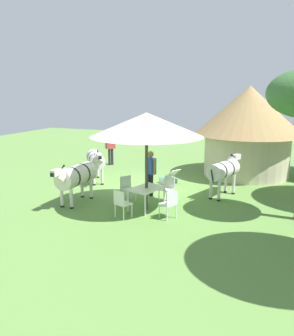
{
  "coord_description": "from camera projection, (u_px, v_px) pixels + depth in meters",
  "views": [
    {
      "loc": [
        13.27,
        5.2,
        3.92
      ],
      "look_at": [
        0.94,
        0.36,
        1.0
      ],
      "focal_mm": 37.97,
      "sensor_mm": 36.0,
      "label": 1
    }
  ],
  "objects": [
    {
      "name": "standing_watcher",
      "position": [
        111.0,
        145.0,
        18.76
      ],
      "size": [
        0.5,
        0.49,
        1.76
      ],
      "rotation": [
        0.0,
        0.0,
        -0.76
      ],
      "color": "black",
      "rests_on": "ground_plane"
    },
    {
      "name": "patio_chair_near_lawn",
      "position": [
        168.0,
        187.0,
        12.68
      ],
      "size": [
        0.54,
        0.56,
        0.9
      ],
      "rotation": [
        0.0,
        0.0,
        -1.92
      ],
      "color": "white",
      "rests_on": "ground_plane"
    },
    {
      "name": "striped_lounge_chair",
      "position": [
        170.0,
        178.0,
        15.13
      ],
      "size": [
        0.83,
        0.94,
        0.67
      ],
      "rotation": [
        0.0,
        0.0,
        2.65
      ],
      "color": "teal",
      "rests_on": "ground_plane"
    },
    {
      "name": "zebra_toward_hut",
      "position": [
        96.0,
        160.0,
        15.3
      ],
      "size": [
        1.96,
        1.62,
        1.51
      ],
      "rotation": [
        0.0,
        0.0,
        5.37
      ],
      "color": "silver",
      "rests_on": "ground_plane"
    },
    {
      "name": "zebra_by_umbrella",
      "position": [
        75.0,
        176.0,
        12.37
      ],
      "size": [
        2.32,
        0.75,
        1.51
      ],
      "rotation": [
        0.0,
        0.0,
        4.68
      ],
      "color": "silver",
      "rests_on": "ground_plane"
    },
    {
      "name": "guest_beside_umbrella",
      "position": [
        151.0,
        169.0,
        13.26
      ],
      "size": [
        0.45,
        0.51,
        1.71
      ],
      "rotation": [
        0.0,
        0.0,
        4.07
      ],
      "color": "black",
      "rests_on": "ground_plane"
    },
    {
      "name": "patio_dining_table",
      "position": [
        147.0,
        190.0,
        11.8
      ],
      "size": [
        1.4,
        1.09,
        0.74
      ],
      "rotation": [
        0.0,
        0.0,
        -0.24
      ],
      "color": "silver",
      "rests_on": "ground_plane"
    },
    {
      "name": "patio_chair_near_hut",
      "position": [
        121.0,
        202.0,
        10.99
      ],
      "size": [
        0.55,
        0.56,
        0.9
      ],
      "rotation": [
        0.0,
        0.0,
        1.21
      ],
      "color": "white",
      "rests_on": "ground_plane"
    },
    {
      "name": "ground_plane",
      "position": [
        147.0,
        186.0,
        14.76
      ],
      "size": [
        36.0,
        36.0,
        0.0
      ],
      "primitive_type": "plane",
      "color": "#5E8940"
    },
    {
      "name": "patio_chair_east_end",
      "position": [
        127.0,
        187.0,
        12.73
      ],
      "size": [
        0.59,
        0.59,
        0.9
      ],
      "rotation": [
        0.0,
        0.0,
        -0.55
      ],
      "color": "silver",
      "rests_on": "ground_plane"
    },
    {
      "name": "thatched_hut",
      "position": [
        248.0,
        126.0,
        16.21
      ],
      "size": [
        4.85,
        4.85,
        4.12
      ],
      "rotation": [
        0.0,
        0.0,
        2.13
      ],
      "color": "beige",
      "rests_on": "ground_plane"
    },
    {
      "name": "shade_umbrella",
      "position": [
        147.0,
        125.0,
        11.33
      ],
      "size": [
        3.66,
        3.66,
        3.22
      ],
      "color": "#403D32",
      "rests_on": "ground_plane"
    },
    {
      "name": "patio_chair_west_end",
      "position": [
        170.0,
        203.0,
        10.94
      ],
      "size": [
        0.59,
        0.58,
        0.9
      ],
      "rotation": [
        0.0,
        0.0,
        -3.67
      ],
      "color": "silver",
      "rests_on": "ground_plane"
    },
    {
      "name": "zebra_nearest_camera",
      "position": [
        224.0,
        170.0,
        13.18
      ],
      "size": [
        2.08,
        1.06,
        1.54
      ],
      "rotation": [
        0.0,
        0.0,
        1.24
      ],
      "color": "silver",
      "rests_on": "ground_plane"
    }
  ]
}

